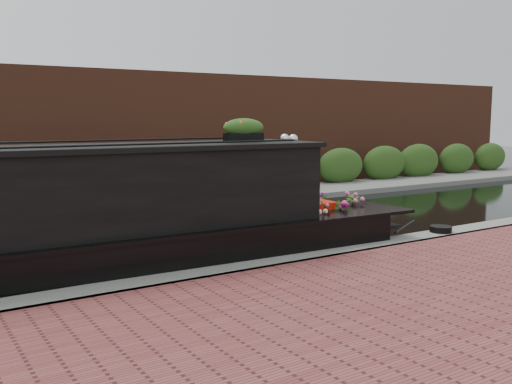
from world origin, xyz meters
TOP-DOWN VIEW (x-y plane):
  - ground at (0.00, 0.00)m, footprint 80.00×80.00m
  - near_bank_coping at (0.00, -3.30)m, footprint 40.00×0.60m
  - near_bank_pavers at (0.00, -7.00)m, footprint 40.00×7.00m
  - far_bank_path at (0.00, 4.20)m, footprint 40.00×2.40m
  - far_hedge at (0.00, 5.10)m, footprint 40.00×1.10m
  - far_brick_wall at (0.00, 7.20)m, footprint 40.00×1.00m
  - narrowboat at (-2.52, -2.01)m, footprint 11.62×2.50m
  - rope_fender at (3.72, -2.01)m, footprint 0.33×0.41m
  - coiled_mooring_rope at (4.31, -3.25)m, footprint 0.43×0.43m

SIDE VIEW (x-z plane):
  - ground at x=0.00m, z-range 0.00..0.00m
  - near_bank_coping at x=0.00m, z-range -0.25..0.25m
  - near_bank_pavers at x=0.00m, z-range -0.25..0.25m
  - far_bank_path at x=0.00m, z-range -0.17..0.17m
  - far_hedge at x=0.00m, z-range -1.40..1.40m
  - far_brick_wall at x=0.00m, z-range -4.00..4.00m
  - rope_fender at x=3.72m, z-range 0.00..0.33m
  - coiled_mooring_rope at x=4.31m, z-range 0.25..0.37m
  - narrowboat at x=-2.52m, z-range -0.55..2.17m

